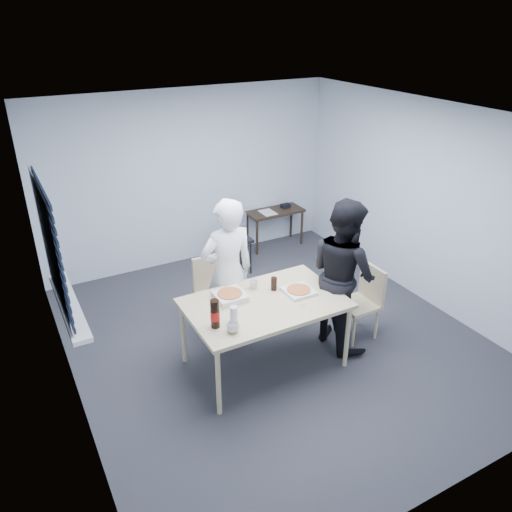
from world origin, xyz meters
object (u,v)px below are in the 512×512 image
stool (236,245)px  mug_a (233,327)px  dining_table (265,306)px  person_black (343,274)px  backpack (236,226)px  soda_bottle (215,314)px  mug_b (253,285)px  chair_far (213,287)px  chair_right (364,297)px  person_white (228,273)px  side_table (275,215)px

stool → mug_a: bearing=-117.0°
dining_table → person_black: (0.99, -0.02, 0.14)m
stool → backpack: 0.30m
stool → soda_bottle: size_ratio=1.88×
stool → mug_b: (-0.68, -1.80, 0.40)m
chair_far → chair_right: (1.47, -1.06, 0.00)m
person_white → person_black: same height
person_white → backpack: (0.84, 1.47, -0.14)m
dining_table → stool: dining_table is taller
side_table → mug_b: mug_b is taller
person_black → mug_b: size_ratio=17.70×
chair_right → mug_b: size_ratio=8.90×
chair_far → backpack: bearing=51.6°
chair_far → soda_bottle: (-0.49, -1.18, 0.43)m
chair_far → mug_a: bearing=-105.8°
chair_right → stool: bearing=105.8°
chair_right → person_white: bearing=155.2°
side_table → chair_right: bearing=-97.8°
person_black → stool: (-0.29, 2.12, -0.44)m
stool → soda_bottle: 2.69m
chair_right → dining_table: bearing=177.7°
dining_table → backpack: backpack is taller
backpack → person_white: bearing=-103.1°
mug_a → backpack: bearing=62.9°
chair_far → side_table: size_ratio=0.96×
soda_bottle → chair_right: bearing=3.4°
backpack → mug_b: bearing=-94.3°
mug_a → mug_b: (0.56, 0.63, -0.00)m
dining_table → person_white: person_white is taller
mug_a → person_white: bearing=67.1°
dining_table → person_white: bearing=102.2°
chair_far → mug_b: 0.80m
side_table → stool: (-0.98, -0.54, -0.10)m
person_black → mug_b: (-0.96, 0.33, -0.04)m
stool → soda_bottle: soda_bottle is taller
side_table → mug_a: size_ratio=7.55×
person_black → mug_a: size_ratio=14.39×
side_table → mug_a: (-2.21, -2.96, 0.31)m
dining_table → person_black: size_ratio=0.93×
soda_bottle → mug_a: bearing=-54.0°
chair_far → chair_right: same height
mug_a → soda_bottle: soda_bottle is taller
mug_b → person_white: bearing=117.3°
mug_a → soda_bottle: (-0.11, 0.15, 0.09)m
person_black → backpack: (-0.29, 2.11, -0.14)m
person_white → person_black: size_ratio=1.00×
chair_far → mug_a: size_ratio=7.24×
stool → person_black: bearing=-82.3°
person_white → mug_a: bearing=67.1°
chair_far → person_white: bearing=-87.2°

